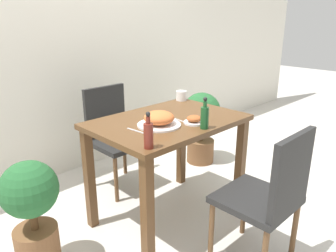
# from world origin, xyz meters

# --- Properties ---
(ground_plane) EXTENTS (16.00, 16.00, 0.00)m
(ground_plane) POSITION_xyz_m (0.00, 0.00, 0.00)
(ground_plane) COLOR beige
(wall_back) EXTENTS (8.00, 0.05, 2.60)m
(wall_back) POSITION_xyz_m (0.00, 1.26, 1.30)
(wall_back) COLOR silver
(wall_back) RESTS_ON ground_plane
(dining_table) EXTENTS (1.03, 0.72, 0.78)m
(dining_table) POSITION_xyz_m (0.00, 0.00, 0.65)
(dining_table) COLOR brown
(dining_table) RESTS_ON ground_plane
(chair_near) EXTENTS (0.42, 0.42, 0.88)m
(chair_near) POSITION_xyz_m (0.06, -0.77, 0.49)
(chair_near) COLOR black
(chair_near) RESTS_ON ground_plane
(chair_far) EXTENTS (0.42, 0.42, 0.88)m
(chair_far) POSITION_xyz_m (0.03, 0.70, 0.49)
(chair_far) COLOR black
(chair_far) RESTS_ON ground_plane
(food_plate) EXTENTS (0.28, 0.28, 0.10)m
(food_plate) POSITION_xyz_m (-0.14, -0.06, 0.82)
(food_plate) COLOR white
(food_plate) RESTS_ON dining_table
(side_plate) EXTENTS (0.14, 0.14, 0.05)m
(side_plate) POSITION_xyz_m (0.06, -0.19, 0.80)
(side_plate) COLOR white
(side_plate) RESTS_ON dining_table
(drink_cup) EXTENTS (0.09, 0.09, 0.08)m
(drink_cup) POSITION_xyz_m (0.45, 0.30, 0.82)
(drink_cup) COLOR white
(drink_cup) RESTS_ON dining_table
(sauce_bottle) EXTENTS (0.05, 0.05, 0.20)m
(sauce_bottle) POSITION_xyz_m (0.03, -0.30, 0.86)
(sauce_bottle) COLOR #194C23
(sauce_bottle) RESTS_ON dining_table
(condiment_bottle) EXTENTS (0.05, 0.05, 0.20)m
(condiment_bottle) POSITION_xyz_m (-0.44, -0.30, 0.86)
(condiment_bottle) COLOR maroon
(condiment_bottle) RESTS_ON dining_table
(fork_utensil) EXTENTS (0.03, 0.20, 0.00)m
(fork_utensil) POSITION_xyz_m (-0.31, -0.06, 0.78)
(fork_utensil) COLOR silver
(fork_utensil) RESTS_ON dining_table
(spoon_utensil) EXTENTS (0.01, 0.17, 0.00)m
(spoon_utensil) POSITION_xyz_m (0.03, -0.06, 0.78)
(spoon_utensil) COLOR silver
(spoon_utensil) RESTS_ON dining_table
(potted_plant_left) EXTENTS (0.32, 0.32, 0.70)m
(potted_plant_left) POSITION_xyz_m (-0.93, 0.15, 0.40)
(potted_plant_left) COLOR brown
(potted_plant_left) RESTS_ON ground_plane
(potted_plant_right) EXTENTS (0.38, 0.38, 0.73)m
(potted_plant_right) POSITION_xyz_m (0.94, 0.48, 0.44)
(potted_plant_right) COLOR brown
(potted_plant_right) RESTS_ON ground_plane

